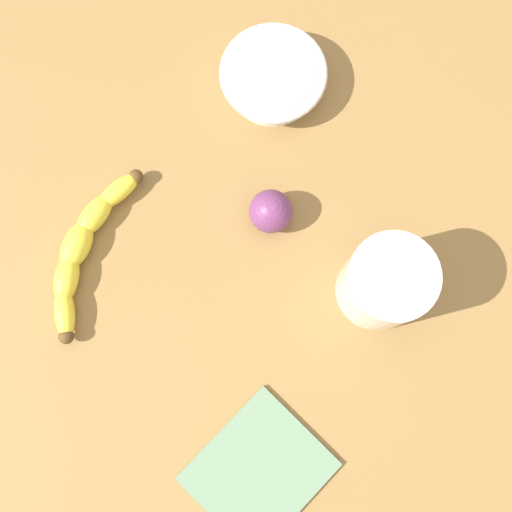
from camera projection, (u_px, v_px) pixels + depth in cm
name	position (u px, v px, depth cm)	size (l,w,h in cm)	color
wooden_tabletop	(259.00, 293.00, 74.90)	(120.00, 120.00, 3.00)	olive
banana	(84.00, 248.00, 72.80)	(19.45, 12.42, 3.20)	yellow
smoothie_glass	(384.00, 284.00, 68.56)	(9.44, 9.44, 10.67)	silver
ceramic_bowl	(273.00, 77.00, 75.97)	(13.00, 13.00, 4.05)	white
plum_fruit	(271.00, 211.00, 72.65)	(5.09, 5.09, 5.09)	#6B3360
folded_napkin	(259.00, 471.00, 69.31)	(13.94, 12.18, 0.60)	slate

